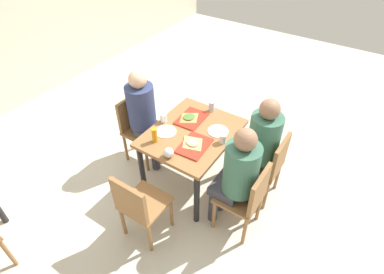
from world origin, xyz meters
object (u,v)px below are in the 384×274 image
Objects in this scene: condiment_bottle at (155,135)px; foil_bundle at (169,153)px; chair_left_end at (139,205)px; plastic_cup_b at (223,139)px; tray_red_near at (194,146)px; chair_near_left at (248,196)px; pizza_slice_b at (189,117)px; person_far_side at (144,112)px; chair_near_right at (269,164)px; chair_far_side at (137,125)px; plastic_cup_a at (164,118)px; soda_can at (212,106)px; paper_plate_center at (166,131)px; paper_plate_near_edge at (218,131)px; person_in_red at (237,173)px; main_table at (192,139)px; tray_red_far at (192,118)px; pizza_slice_a at (193,142)px; person_in_brown_jacket at (260,142)px.

condiment_bottle reaches higher than foil_bundle.
chair_left_end is 0.55m from foil_bundle.
tray_red_near is at bearing 134.75° from plastic_cup_b.
pizza_slice_b is (0.42, 0.94, 0.28)m from chair_near_left.
person_far_side reaches higher than plastic_cup_b.
chair_near_right reaches higher than pizza_slice_b.
plastic_cup_a is (-0.03, -0.45, 0.31)m from chair_far_side.
condiment_bottle reaches higher than soda_can.
chair_near_right is 1.13m from paper_plate_center.
paper_plate_near_edge is (0.41, 0.57, 0.26)m from chair_near_left.
foil_bundle is (-0.44, -0.82, 0.31)m from chair_far_side.
plastic_cup_a is at bearing 77.13° from person_in_red.
main_table is 4.36× the size of pizza_slice_b.
chair_near_left reaches higher than pizza_slice_b.
chair_left_end is 2.36× the size of tray_red_far.
soda_can reaches higher than main_table.
pizza_slice_a is 1.08× the size of pizza_slice_b.
paper_plate_near_edge is at bearing 44.08° from plastic_cup_b.
chair_left_end reaches higher than paper_plate_near_edge.
plastic_cup_a is (-0.18, 0.58, 0.05)m from paper_plate_near_edge.
pizza_slice_a is at bearing 160.64° from paper_plate_near_edge.
pizza_slice_a is at bearing 80.45° from person_in_red.
person_in_brown_jacket reaches higher than soda_can.
person_in_brown_jacket is 0.97m from paper_plate_center.
pizza_slice_a reaches higher than paper_plate_center.
chair_left_end is 3.86× the size of paper_plate_near_edge.
person_in_red is at bearing -99.55° from pizza_slice_a.
foil_bundle reaches higher than paper_plate_near_edge.
person_far_side is 0.55m from condiment_bottle.
tray_red_near is 1.64× the size of paper_plate_center.
tray_red_far is at bearing -61.00° from pizza_slice_b.
condiment_bottle is at bearing 168.59° from tray_red_far.
chair_near_left is 1.61m from chair_far_side.
chair_near_right is 3.61× the size of pizza_slice_b.
plastic_cup_a reaches higher than chair_far_side.
foil_bundle is (-0.18, 0.64, 0.06)m from person_in_red.
pizza_slice_a is 2.54× the size of plastic_cup_b.
tray_red_near is (0.08, 0.51, 0.02)m from person_in_red.
condiment_bottle is at bearing 121.78° from plastic_cup_b.
chair_left_end is (-0.90, 0.00, -0.15)m from main_table.
person_in_red is at bearing -99.99° from chair_far_side.
tray_red_near is (-0.18, -0.94, 0.26)m from chair_far_side.
soda_can reaches higher than tray_red_far.
soda_can reaches higher than paper_plate_center.
chair_far_side is 3.34× the size of pizza_slice_a.
main_table is at bearing 38.91° from tray_red_near.
chair_far_side reaches higher than pizza_slice_b.
person_in_red is at bearing -74.27° from foil_bundle.
plastic_cup_a reaches higher than main_table.
main_table is 2.85× the size of tray_red_far.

